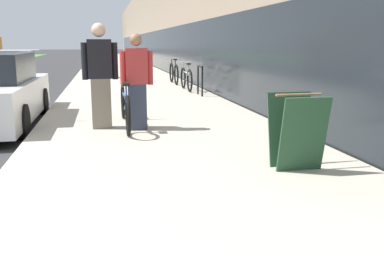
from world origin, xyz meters
The scene contains 9 objects.
sidewalk_slab centered at (5.23, 21.00, 0.08)m, with size 4.40×70.00×0.16m.
storefront_facade centered at (12.47, 29.00, 3.02)m, with size 10.01×70.00×6.05m.
tandem_bicycle centered at (4.63, 2.74, 0.52)m, with size 0.52×2.37×0.84m.
person_rider centered at (4.83, 2.45, 0.98)m, with size 0.56×0.22×1.63m.
person_bystander centered at (4.22, 2.70, 1.07)m, with size 0.61×0.24×1.81m.
bike_rack_hoop centered at (6.96, 7.01, 0.67)m, with size 0.05×0.60×0.84m.
cruiser_bike_nearest centered at (6.84, 8.45, 0.53)m, with size 0.52×1.77×0.87m.
cruiser_bike_middle centered at (6.81, 10.74, 0.55)m, with size 0.52×1.82×0.92m.
sandwich_board_sign centered at (6.49, -0.29, 0.61)m, with size 0.56×0.56×0.90m.
Camera 1 is at (4.27, -4.87, 1.63)m, focal length 40.00 mm.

